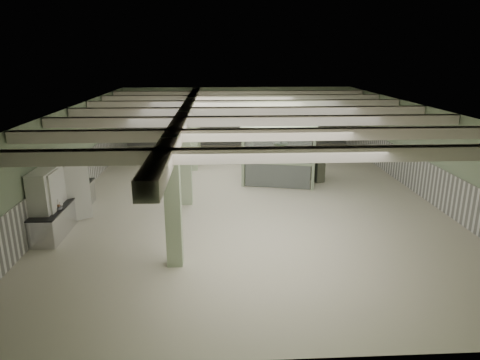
{
  "coord_description": "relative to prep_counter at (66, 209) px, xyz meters",
  "views": [
    {
      "loc": [
        -1.29,
        -16.77,
        5.61
      ],
      "look_at": [
        -0.52,
        -2.32,
        1.3
      ],
      "focal_mm": 32.0,
      "sensor_mm": 36.0,
      "label": 1
    }
  ],
  "objects": [
    {
      "name": "guard_booth",
      "position": [
        8.09,
        4.61,
        1.31
      ],
      "size": [
        3.79,
        3.42,
        2.62
      ],
      "rotation": [
        0.0,
        0.0,
        -0.23
      ],
      "color": "#99AE8B",
      "rests_on": "floor"
    },
    {
      "name": "wainscot_left",
      "position": [
        -0.43,
        2.65,
        0.29
      ],
      "size": [
        0.05,
        19.9,
        1.5
      ],
      "primitive_type": "cube",
      "color": "white",
      "rests_on": "floor"
    },
    {
      "name": "wainscot_right",
      "position": [
        13.52,
        2.65,
        0.29
      ],
      "size": [
        0.05,
        19.9,
        1.5
      ],
      "primitive_type": "cube",
      "color": "white",
      "rests_on": "floor"
    },
    {
      "name": "orange_bowl",
      "position": [
        -0.09,
        -0.69,
        0.48
      ],
      "size": [
        0.29,
        0.29,
        0.09
      ],
      "primitive_type": "cylinder",
      "rotation": [
        0.0,
        0.0,
        0.15
      ],
      "color": "#B2B2B7",
      "rests_on": "prep_counter"
    },
    {
      "name": "filing_cabinet",
      "position": [
        9.77,
        4.33,
        0.17
      ],
      "size": [
        0.58,
        0.68,
        1.25
      ],
      "primitive_type": "cube",
      "rotation": [
        0.0,
        0.0,
        0.35
      ],
      "color": "#5E6251",
      "rests_on": "floor"
    },
    {
      "name": "wall_right",
      "position": [
        13.54,
        2.65,
        1.34
      ],
      "size": [
        0.02,
        20.0,
        3.6
      ],
      "primitive_type": "cube",
      "color": "#8FA181",
      "rests_on": "floor"
    },
    {
      "name": "ceiling",
      "position": [
        6.54,
        2.65,
        3.14
      ],
      "size": [
        14.0,
        20.0,
        0.02
      ],
      "primitive_type": "cube",
      "color": "silver",
      "rests_on": "wall_back"
    },
    {
      "name": "column_c",
      "position": [
        4.04,
        6.65,
        1.34
      ],
      "size": [
        0.42,
        0.42,
        3.6
      ],
      "primitive_type": "cube",
      "color": "#B4C9A2",
      "rests_on": "floor"
    },
    {
      "name": "wainscot_back",
      "position": [
        6.54,
        12.62,
        0.29
      ],
      "size": [
        13.9,
        0.05,
        1.5
      ],
      "primitive_type": "cube",
      "color": "white",
      "rests_on": "floor"
    },
    {
      "name": "pendant_front",
      "position": [
        7.04,
        -2.35,
        2.59
      ],
      "size": [
        0.44,
        0.44,
        0.22
      ],
      "primitive_type": "cone",
      "rotation": [
        3.14,
        0.0,
        0.0
      ],
      "color": "#304030",
      "rests_on": "ceiling"
    },
    {
      "name": "beam_e",
      "position": [
        6.54,
        5.15,
        2.96
      ],
      "size": [
        13.9,
        0.35,
        0.32
      ],
      "primitive_type": "cube",
      "color": "silver",
      "rests_on": "ceiling"
    },
    {
      "name": "pitcher_far",
      "position": [
        0.14,
        1.51,
        0.57
      ],
      "size": [
        0.19,
        0.22,
        0.26
      ],
      "primitive_type": null,
      "rotation": [
        0.0,
        0.0,
        -0.08
      ],
      "color": "silver",
      "rests_on": "prep_counter"
    },
    {
      "name": "beam_a",
      "position": [
        6.54,
        -4.85,
        2.96
      ],
      "size": [
        13.9,
        0.35,
        0.32
      ],
      "primitive_type": "cube",
      "color": "silver",
      "rests_on": "ceiling"
    },
    {
      "name": "beam_g",
      "position": [
        6.54,
        10.15,
        2.96
      ],
      "size": [
        13.9,
        0.35,
        0.32
      ],
      "primitive_type": "cube",
      "color": "silver",
      "rests_on": "ceiling"
    },
    {
      "name": "column_b",
      "position": [
        4.04,
        1.65,
        1.34
      ],
      "size": [
        0.42,
        0.42,
        3.6
      ],
      "primitive_type": "cube",
      "color": "#B4C9A2",
      "rests_on": "floor"
    },
    {
      "name": "prep_counter",
      "position": [
        0.0,
        0.0,
        0.0
      ],
      "size": [
        0.8,
        4.55,
        0.91
      ],
      "color": "silver",
      "rests_on": "floor"
    },
    {
      "name": "column_a",
      "position": [
        4.04,
        -3.35,
        1.34
      ],
      "size": [
        0.42,
        0.42,
        3.6
      ],
      "primitive_type": "cube",
      "color": "#B4C9A2",
      "rests_on": "floor"
    },
    {
      "name": "wall_left",
      "position": [
        -0.46,
        2.65,
        1.34
      ],
      "size": [
        0.02,
        20.0,
        3.6
      ],
      "primitive_type": "cube",
      "color": "#8FA181",
      "rests_on": "floor"
    },
    {
      "name": "beam_c",
      "position": [
        6.54,
        0.15,
        2.96
      ],
      "size": [
        13.9,
        0.35,
        0.32
      ],
      "primitive_type": "cube",
      "color": "silver",
      "rests_on": "ceiling"
    },
    {
      "name": "veg_colander",
      "position": [
        0.15,
        -1.25,
        0.53
      ],
      "size": [
        0.42,
        0.42,
        0.19
      ],
      "primitive_type": null,
      "rotation": [
        0.0,
        0.0,
        -0.03
      ],
      "color": "#46464B",
      "rests_on": "prep_counter"
    },
    {
      "name": "column_d",
      "position": [
        4.04,
        10.65,
        1.34
      ],
      "size": [
        0.42,
        0.42,
        3.6
      ],
      "primitive_type": "cube",
      "color": "#B4C9A2",
      "rests_on": "floor"
    },
    {
      "name": "pendant_mid",
      "position": [
        7.04,
        3.15,
        2.59
      ],
      "size": [
        0.44,
        0.44,
        0.22
      ],
      "primitive_type": "cone",
      "rotation": [
        3.14,
        0.0,
        0.0
      ],
      "color": "#304030",
      "rests_on": "ceiling"
    },
    {
      "name": "wall_front",
      "position": [
        6.54,
        -7.35,
        1.34
      ],
      "size": [
        14.0,
        0.02,
        3.6
      ],
      "primitive_type": "cube",
      "color": "#8FA181",
      "rests_on": "floor"
    },
    {
      "name": "pendant_back",
      "position": [
        7.04,
        8.15,
        2.59
      ],
      "size": [
        0.44,
        0.44,
        0.22
      ],
      "primitive_type": "cone",
      "rotation": [
        3.14,
        0.0,
        0.0
      ],
      "color": "#304030",
      "rests_on": "ceiling"
    },
    {
      "name": "pitcher_near",
      "position": [
        -0.04,
        0.22,
        0.58
      ],
      "size": [
        0.25,
        0.27,
        0.29
      ],
      "primitive_type": null,
      "rotation": [
        0.0,
        0.0,
        -0.3
      ],
      "color": "silver",
      "rests_on": "prep_counter"
    },
    {
      "name": "walkin_cooler",
      "position": [
        -0.08,
        -0.76,
        0.61
      ],
      "size": [
        1.11,
        2.35,
        2.15
      ],
      "color": "silver",
      "rests_on": "floor"
    },
    {
      "name": "beam_d",
      "position": [
        6.54,
        2.65,
        2.96
      ],
      "size": [
        13.9,
        0.35,
        0.32
      ],
      "primitive_type": "cube",
      "color": "silver",
      "rests_on": "ceiling"
    },
    {
      "name": "wall_back",
      "position": [
        6.54,
        12.65,
        1.34
      ],
      "size": [
        14.0,
        0.02,
        3.6
      ],
      "primitive_type": "cube",
      "color": "#8FA181",
      "rests_on": "floor"
    },
    {
      "name": "beam_f",
      "position": [
        6.54,
        7.65,
        2.96
      ],
      "size": [
        13.9,
        0.35,
        0.32
      ],
      "primitive_type": "cube",
      "color": "silver",
      "rests_on": "ceiling"
    },
    {
      "name": "floor",
      "position": [
        6.54,
        2.65,
        -0.46
      ],
      "size": [
        20.0,
        20.0,
        0.0
      ],
      "primitive_type": "plane",
      "color": "silver",
      "rests_on": "ground"
    },
    {
      "name": "girder",
      "position": [
        4.04,
        2.65,
        2.92
      ],
      "size": [
        0.45,
        19.9,
        0.4
      ],
      "primitive_type": "cube",
      "color": "silver",
      "rests_on": "ceiling"
    },
    {
      "name": "beam_b",
      "position": [
        6.54,
        -2.35,
        2.96
      ],
      "size": [
        13.9,
        0.35,
        0.32
      ],
      "primitive_type": "cube",
      "color": "silver",
      "rests_on": "ceiling"
    }
  ]
}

